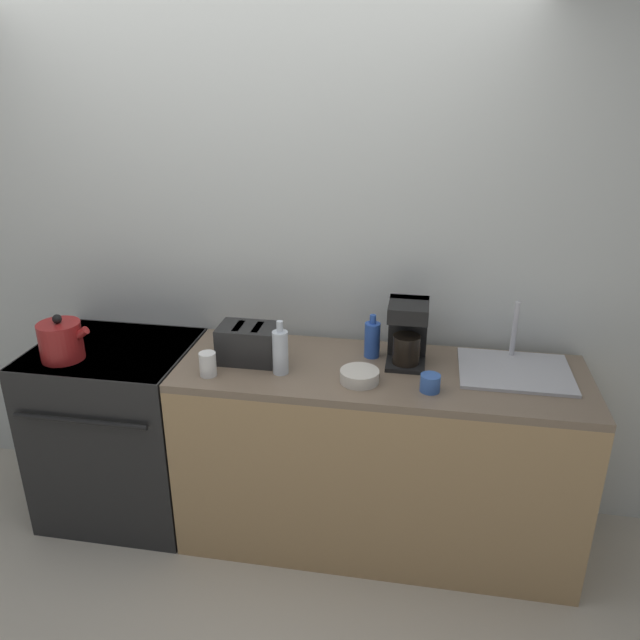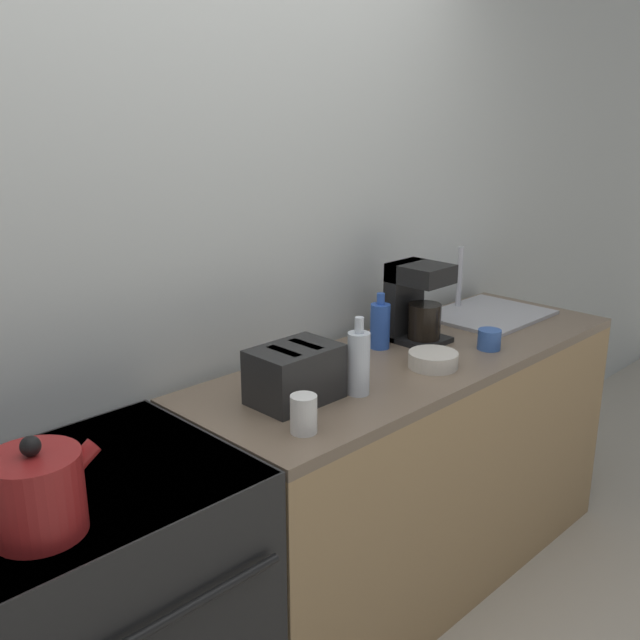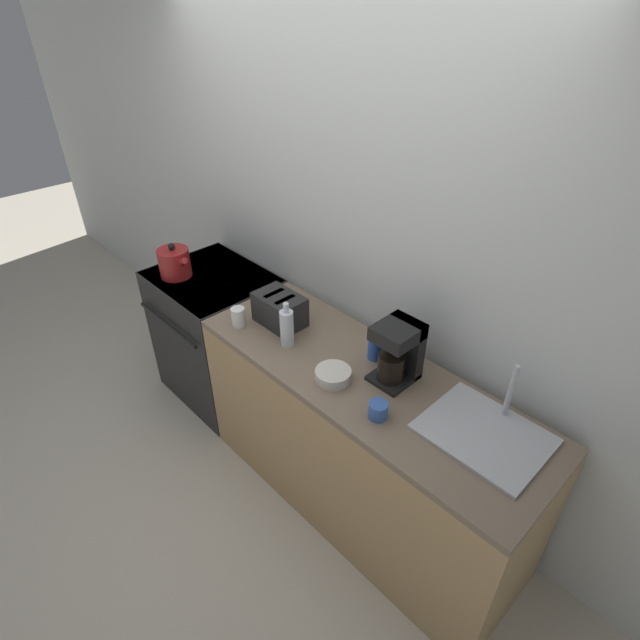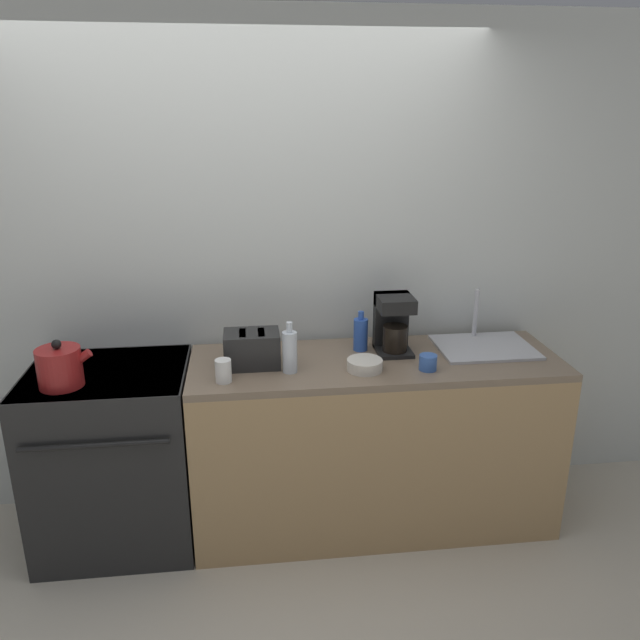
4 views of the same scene
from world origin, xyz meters
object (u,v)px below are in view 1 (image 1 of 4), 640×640
(bowl, at_px, (360,376))
(cup_white, at_px, (208,364))
(kettle, at_px, (61,341))
(coffee_maker, at_px, (408,330))
(bottle_blue, at_px, (372,339))
(toaster, at_px, (248,343))
(stove, at_px, (122,428))
(cup_blue, at_px, (430,383))
(bottle_clear, at_px, (280,351))

(bowl, bearing_deg, cup_white, -175.31)
(kettle, relative_size, cup_white, 2.26)
(coffee_maker, bearing_deg, bottle_blue, 168.58)
(toaster, bearing_deg, stove, 179.23)
(bowl, bearing_deg, bottle_blue, 84.02)
(kettle, distance_m, cup_white, 0.73)
(toaster, xyz_separation_m, cup_blue, (0.84, -0.16, -0.05))
(stove, height_order, kettle, kettle)
(bottle_clear, bearing_deg, kettle, -178.00)
(stove, bearing_deg, bottle_clear, -7.14)
(kettle, bearing_deg, bottle_blue, 11.03)
(bottle_blue, distance_m, bottle_clear, 0.45)
(kettle, relative_size, bottle_clear, 0.99)
(coffee_maker, height_order, cup_white, coffee_maker)
(stove, relative_size, cup_white, 8.54)
(coffee_maker, bearing_deg, kettle, -171.23)
(kettle, height_order, toaster, kettle)
(cup_blue, bearing_deg, bottle_clear, 175.20)
(bowl, bearing_deg, stove, 173.79)
(kettle, bearing_deg, bottle_clear, 2.00)
(toaster, distance_m, bottle_blue, 0.58)
(stove, distance_m, cup_white, 0.79)
(toaster, bearing_deg, coffee_maker, 8.43)
(stove, bearing_deg, bottle_blue, 5.89)
(stove, xyz_separation_m, bowl, (1.24, -0.13, 0.48))
(stove, height_order, coffee_maker, coffee_maker)
(bottle_clear, xyz_separation_m, cup_white, (-0.31, -0.08, -0.05))
(bottle_blue, xyz_separation_m, cup_blue, (0.28, -0.30, -0.05))
(kettle, bearing_deg, toaster, 9.05)
(coffee_maker, bearing_deg, bottle_clear, -159.18)
(bottle_clear, bearing_deg, cup_blue, -4.80)
(cup_white, relative_size, bowl, 0.64)
(bottle_blue, xyz_separation_m, cup_white, (-0.70, -0.32, -0.03))
(bottle_clear, bearing_deg, cup_white, -165.74)
(kettle, height_order, bowl, kettle)
(stove, relative_size, bottle_clear, 3.72)
(coffee_maker, bearing_deg, bowl, -129.27)
(stove, height_order, cup_blue, cup_blue)
(cup_blue, bearing_deg, toaster, 169.43)
(cup_white, distance_m, bowl, 0.67)
(kettle, bearing_deg, cup_blue, -0.65)
(cup_blue, relative_size, bowl, 0.50)
(stove, xyz_separation_m, toaster, (0.70, -0.01, 0.54))
(bottle_blue, height_order, cup_blue, bottle_blue)
(cup_blue, bearing_deg, stove, 173.86)
(stove, xyz_separation_m, cup_blue, (1.54, -0.17, 0.49))
(stove, relative_size, kettle, 3.78)
(toaster, height_order, cup_white, toaster)
(bottle_clear, relative_size, cup_blue, 2.92)
(bottle_blue, bearing_deg, bottle_clear, -147.97)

